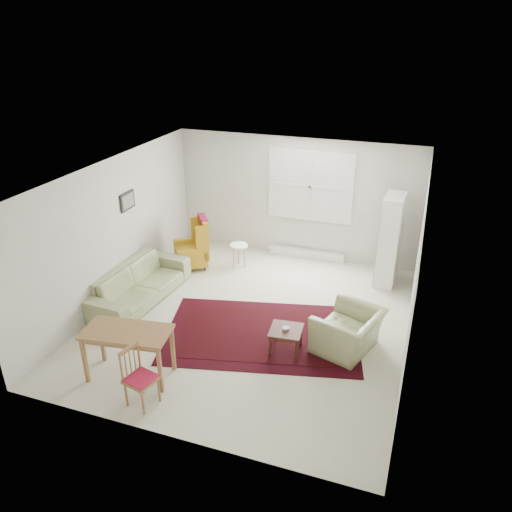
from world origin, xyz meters
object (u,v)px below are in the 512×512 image
(desk, at_px, (129,353))
(desk_chair, at_px, (141,378))
(sofa, at_px, (138,277))
(armchair, at_px, (348,327))
(coffee_table, at_px, (286,340))
(stool, at_px, (239,255))
(cabinet, at_px, (390,240))
(wingback_chair, at_px, (190,243))

(desk, xyz_separation_m, desk_chair, (0.46, -0.45, 0.04))
(sofa, height_order, armchair, sofa)
(desk, bearing_deg, desk_chair, -44.50)
(coffee_table, bearing_deg, desk, -146.05)
(sofa, distance_m, stool, 2.20)
(cabinet, bearing_deg, wingback_chair, -166.82)
(coffee_table, height_order, stool, stool)
(coffee_table, bearing_deg, cabinet, 66.72)
(stool, bearing_deg, desk, -92.79)
(cabinet, bearing_deg, stool, -170.91)
(sofa, bearing_deg, cabinet, -58.35)
(wingback_chair, bearing_deg, desk_chair, -19.05)
(stool, distance_m, cabinet, 2.97)
(cabinet, bearing_deg, coffee_table, -109.99)
(stool, bearing_deg, cabinet, 5.80)
(armchair, bearing_deg, sofa, -76.38)
(desk, bearing_deg, coffee_table, 33.95)
(desk, height_order, desk_chair, desk_chair)
(armchair, height_order, desk_chair, desk_chair)
(sofa, relative_size, armchair, 2.24)
(sofa, xyz_separation_m, desk, (1.01, -1.90, -0.07))
(wingback_chair, xyz_separation_m, desk_chair, (1.17, -3.82, -0.12))
(armchair, distance_m, coffee_table, 0.95)
(sofa, height_order, cabinet, cabinet)
(sofa, relative_size, desk, 1.85)
(wingback_chair, relative_size, desk, 0.91)
(stool, bearing_deg, armchair, -39.38)
(wingback_chair, height_order, cabinet, cabinet)
(wingback_chair, bearing_deg, coffee_table, 14.93)
(desk_chair, bearing_deg, armchair, -34.45)
(sofa, xyz_separation_m, desk_chair, (1.47, -2.35, -0.03))
(stool, bearing_deg, coffee_table, -55.43)
(armchair, xyz_separation_m, wingback_chair, (-3.46, 1.74, 0.15))
(desk, relative_size, desk_chair, 1.43)
(coffee_table, distance_m, desk_chair, 2.24)
(coffee_table, distance_m, desk, 2.28)
(armchair, bearing_deg, desk_chair, -30.04)
(armchair, bearing_deg, coffee_table, -49.45)
(wingback_chair, distance_m, cabinet, 3.85)
(sofa, xyz_separation_m, stool, (1.20, 1.84, -0.20))
(armchair, distance_m, stool, 3.32)
(wingback_chair, xyz_separation_m, cabinet, (3.78, 0.66, 0.33))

